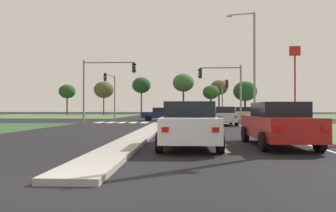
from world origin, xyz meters
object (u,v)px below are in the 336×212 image
object	(u,v)px
car_white_third	(189,124)
treeline_sixth	(219,88)
car_beige_sixth	(242,114)
treeline_near	(67,92)
treeline_second	(104,90)
treeline_fourth	(183,83)
traffic_signal_near_right	(225,83)
car_black_second	(161,112)
traffic_signal_far_left	(111,88)
fastfood_pole_sign	(295,66)
treeline_seventh	(245,91)
car_red_fifth	(278,124)
street_lamp_second	(252,62)
treeline_fifth	(211,93)
car_silver_fourth	(224,116)
traffic_signal_near_left	(102,79)
pedestrian_at_median	(168,110)
car_navy_near	(161,114)
traffic_signal_far_right	(224,92)
treeline_third	(141,85)

from	to	relation	value
car_white_third	treeline_sixth	xyz separation A→B (m)	(8.51, 61.32, 5.69)
car_beige_sixth	treeline_near	size ratio (longest dim) A/B	0.62
treeline_second	treeline_fourth	xyz separation A→B (m)	(18.42, 0.26, 1.56)
traffic_signal_near_right	treeline_near	world-z (taller)	treeline_near
car_black_second	traffic_signal_far_left	distance (m)	19.75
fastfood_pole_sign	treeline_second	distance (m)	40.90
car_beige_sixth	treeline_seventh	size ratio (longest dim) A/B	0.56
treeline_sixth	treeline_seventh	xyz separation A→B (m)	(5.66, -2.71, -1.05)
car_black_second	car_beige_sixth	world-z (taller)	car_beige_sixth
car_red_fifth	traffic_signal_far_left	xyz separation A→B (m)	(-13.16, 28.69, 3.43)
traffic_signal_far_left	street_lamp_second	bearing A→B (deg)	-38.82
treeline_fifth	car_silver_fourth	bearing A→B (deg)	-93.98
traffic_signal_near_left	treeline_second	bearing A→B (deg)	104.88
treeline_fourth	treeline_sixth	distance (m)	9.43
traffic_signal_far_left	treeline_fourth	xyz separation A→B (m)	(9.82, 28.29, 3.14)
traffic_signal_near_left	treeline_near	xyz separation A→B (m)	(-18.81, 38.64, 1.14)
traffic_signal_near_right	street_lamp_second	distance (m)	3.24
treeline_seventh	traffic_signal_far_left	bearing A→B (deg)	-129.26
fastfood_pole_sign	treeline_near	xyz separation A→B (m)	(-45.59, 16.09, -3.33)
car_silver_fourth	treeline_second	xyz separation A→B (m)	(-21.74, 42.30, 5.03)
pedestrian_at_median	treeline_second	world-z (taller)	treeline_second
fastfood_pole_sign	car_navy_near	bearing A→B (deg)	-143.07
traffic_signal_far_right	treeline_fifth	xyz separation A→B (m)	(0.92, 28.26, 1.49)
traffic_signal_far_left	treeline_third	bearing A→B (deg)	90.75
traffic_signal_far_left	traffic_signal_near_left	size ratio (longest dim) A/B	0.99
car_black_second	pedestrian_at_median	xyz separation A→B (m)	(2.04, -11.79, 0.45)
traffic_signal_far_right	fastfood_pole_sign	xyz separation A→B (m)	(13.41, 11.09, 5.06)
car_red_fifth	pedestrian_at_median	distance (m)	36.05
car_white_third	fastfood_pole_sign	world-z (taller)	fastfood_pole_sign
treeline_second	traffic_signal_far_right	bearing A→B (deg)	-49.44
car_silver_fourth	car_beige_sixth	size ratio (longest dim) A/B	1.02
car_red_fifth	treeline_third	bearing A→B (deg)	102.58
car_beige_sixth	pedestrian_at_median	size ratio (longest dim) A/B	2.35
car_white_third	car_red_fifth	world-z (taller)	car_white_third
car_red_fifth	treeline_seventh	bearing A→B (deg)	79.38
car_beige_sixth	fastfood_pole_sign	bearing A→B (deg)	-37.89
traffic_signal_far_right	treeline_seventh	distance (m)	30.57
treeline_near	treeline_fourth	bearing A→B (deg)	1.91
treeline_near	treeline_sixth	bearing A→B (deg)	7.63
pedestrian_at_median	treeline_third	distance (m)	27.11
car_black_second	car_silver_fourth	size ratio (longest dim) A/B	0.94
treeline_sixth	traffic_signal_near_right	bearing A→B (deg)	-96.16
pedestrian_at_median	treeline_fifth	bearing A→B (deg)	-32.01
car_red_fifth	treeline_fifth	distance (m)	57.41
car_black_second	pedestrian_at_median	distance (m)	11.97
street_lamp_second	treeline_near	bearing A→B (deg)	129.29
street_lamp_second	treeline_near	size ratio (longest dim) A/B	1.44
car_red_fifth	treeline_sixth	size ratio (longest dim) A/B	0.54
treeline_sixth	traffic_signal_far_left	bearing A→B (deg)	-119.79
treeline_third	treeline_seventh	xyz separation A→B (m)	(24.47, -2.75, -1.68)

